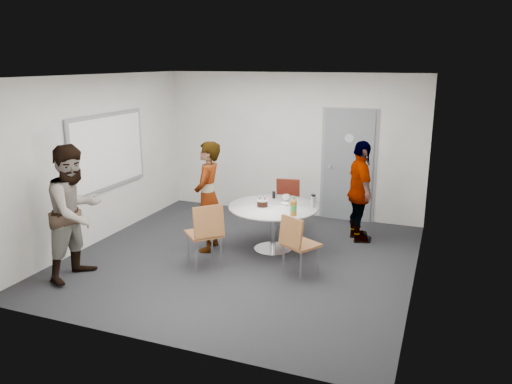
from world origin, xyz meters
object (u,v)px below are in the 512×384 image
at_px(table, 274,212).
at_px(chair_near_left, 206,229).
at_px(door, 348,166).
at_px(chair_far, 287,200).
at_px(chair_near_right, 297,240).
at_px(person_left, 75,212).
at_px(whiteboard, 108,151).
at_px(person_right, 360,192).
at_px(person_main, 208,197).

xyz_separation_m(table, chair_near_left, (-0.67, -1.02, -0.03)).
height_order(door, chair_far, door).
distance_m(table, chair_near_right, 1.04).
height_order(chair_near_left, chair_far, chair_near_left).
relative_size(chair_near_right, person_left, 0.48).
bearing_deg(chair_far, door, -139.93).
bearing_deg(chair_near_right, chair_near_left, -143.09).
bearing_deg(whiteboard, person_left, -68.71).
relative_size(whiteboard, person_right, 1.13).
bearing_deg(chair_near_left, whiteboard, 115.41).
bearing_deg(chair_near_right, person_left, -130.67).
xyz_separation_m(whiteboard, table, (2.81, 0.29, -0.82)).
bearing_deg(person_left, whiteboard, 25.71).
relative_size(chair_near_left, chair_near_right, 1.10).
bearing_deg(chair_near_right, person_right, 101.79).
bearing_deg(door, chair_far, -131.58).
bearing_deg(chair_near_left, door, 18.97).
xyz_separation_m(table, chair_far, (-0.12, 1.01, -0.07)).
height_order(door, chair_near_left, door).
bearing_deg(door, chair_near_left, -115.24).
bearing_deg(table, person_main, -161.23).
relative_size(chair_near_left, person_right, 0.58).
distance_m(chair_near_left, person_left, 1.78).
distance_m(chair_near_left, person_right, 2.69).
bearing_deg(door, person_main, -126.59).
bearing_deg(chair_far, table, 88.25).
bearing_deg(whiteboard, person_main, -1.22).
distance_m(person_main, person_left, 1.97).
height_order(door, person_right, door).
distance_m(person_left, person_right, 4.38).
bearing_deg(person_left, chair_far, -31.14).
distance_m(chair_far, person_main, 1.62).
distance_m(chair_near_right, person_main, 1.70).
distance_m(chair_near_left, person_main, 0.80).
xyz_separation_m(door, chair_near_left, (-1.42, -3.01, -0.43)).
distance_m(whiteboard, chair_far, 3.13).
bearing_deg(person_main, door, 135.16).
distance_m(table, chair_near_left, 1.22).
height_order(table, chair_near_left, table).
distance_m(door, chair_near_right, 2.87).
distance_m(door, person_main, 2.90).
distance_m(whiteboard, chair_near_left, 2.42).
xyz_separation_m(chair_far, person_main, (-0.86, -1.34, 0.31)).
bearing_deg(person_main, chair_far, 139.24).
distance_m(door, whiteboard, 4.25).
bearing_deg(person_right, door, -4.03).
relative_size(door, person_main, 1.23).
bearing_deg(chair_near_left, chair_near_right, -37.72).
bearing_deg(door, whiteboard, -147.34).
bearing_deg(chair_near_left, chair_far, 29.01).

